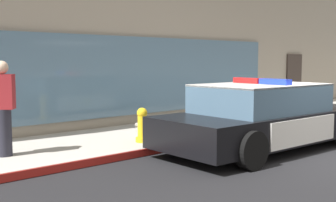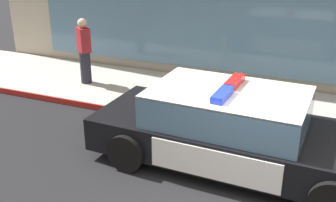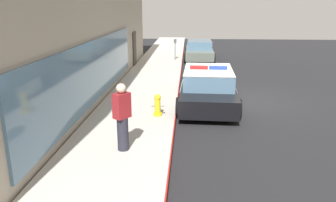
{
  "view_description": "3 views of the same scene",
  "coord_description": "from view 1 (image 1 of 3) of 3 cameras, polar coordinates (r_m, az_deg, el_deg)",
  "views": [
    {
      "loc": [
        -8.34,
        -4.09,
        1.87
      ],
      "look_at": [
        -2.85,
        1.94,
        1.11
      ],
      "focal_mm": 46.76,
      "sensor_mm": 36.0,
      "label": 1
    },
    {
      "loc": [
        0.74,
        -5.14,
        3.86
      ],
      "look_at": [
        -2.13,
        1.68,
        0.84
      ],
      "focal_mm": 44.29,
      "sensor_mm": 36.0,
      "label": 2
    },
    {
      "loc": [
        -12.84,
        2.03,
        3.67
      ],
      "look_at": [
        -3.02,
        2.63,
        0.77
      ],
      "focal_mm": 35.19,
      "sensor_mm": 36.0,
      "label": 3
    }
  ],
  "objects": [
    {
      "name": "sidewalk",
      "position": [
        11.65,
        4.09,
        -3.53
      ],
      "size": [
        48.0,
        2.82,
        0.15
      ],
      "primitive_type": "cube",
      "color": "#B2ADA3",
      "rests_on": "ground"
    },
    {
      "name": "curb_red_paint",
      "position": [
        10.73,
        9.62,
        -4.35
      ],
      "size": [
        28.8,
        0.04,
        0.14
      ],
      "primitive_type": "cube",
      "color": "maroon",
      "rests_on": "ground"
    },
    {
      "name": "storefront_building",
      "position": [
        17.57,
        -10.74,
        12.1
      ],
      "size": [
        20.06,
        10.99,
        7.93
      ],
      "color": "gray",
      "rests_on": "ground"
    },
    {
      "name": "police_cruiser",
      "position": [
        9.4,
        12.49,
        -2.04
      ],
      "size": [
        5.14,
        2.3,
        1.49
      ],
      "rotation": [
        0.0,
        0.0,
        -0.04
      ],
      "color": "black",
      "rests_on": "ground"
    },
    {
      "name": "fire_hydrant",
      "position": [
        9.22,
        -3.36,
        -3.19
      ],
      "size": [
        0.34,
        0.39,
        0.73
      ],
      "color": "gold",
      "rests_on": "sidewalk"
    },
    {
      "name": "pedestrian_on_sidewalk",
      "position": [
        8.33,
        -20.72,
        -0.9
      ],
      "size": [
        0.48,
        0.45,
        1.71
      ],
      "rotation": [
        0.0,
        0.0,
        0.92
      ],
      "color": "#23232D",
      "rests_on": "sidewalk"
    }
  ]
}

